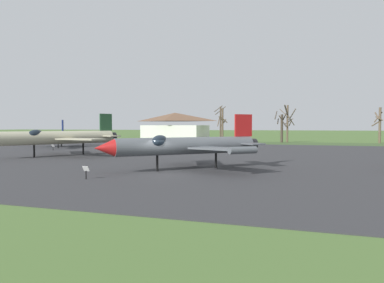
{
  "coord_description": "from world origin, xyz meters",
  "views": [
    {
      "loc": [
        10.23,
        -24.07,
        3.56
      ],
      "look_at": [
        -3.01,
        16.11,
        1.76
      ],
      "focal_mm": 33.41,
      "sensor_mm": 36.0,
      "label": 1
    }
  ],
  "objects_px": {
    "jet_fighter_rear_left": "(57,137)",
    "jet_fighter_rear_right": "(186,145)",
    "info_placard_front_right": "(53,147)",
    "visitor_building": "(175,125)",
    "info_placard_rear_right": "(86,172)",
    "jet_fighter_front_right": "(59,136)"
  },
  "relations": [
    {
      "from": "info_placard_front_right",
      "to": "jet_fighter_rear_right",
      "type": "height_order",
      "value": "jet_fighter_rear_right"
    },
    {
      "from": "jet_fighter_rear_left",
      "to": "jet_fighter_rear_right",
      "type": "xyz_separation_m",
      "value": [
        18.85,
        -7.83,
        -0.24
      ]
    },
    {
      "from": "jet_fighter_front_right",
      "to": "jet_fighter_rear_left",
      "type": "height_order",
      "value": "jet_fighter_rear_left"
    },
    {
      "from": "info_placard_rear_right",
      "to": "jet_fighter_rear_right",
      "type": "bearing_deg",
      "value": 56.68
    },
    {
      "from": "jet_fighter_rear_right",
      "to": "visitor_building",
      "type": "bearing_deg",
      "value": 111.58
    },
    {
      "from": "jet_fighter_rear_left",
      "to": "info_placard_front_right",
      "type": "bearing_deg",
      "value": 132.03
    },
    {
      "from": "jet_fighter_front_right",
      "to": "info_placard_front_right",
      "type": "height_order",
      "value": "jet_fighter_front_right"
    },
    {
      "from": "jet_fighter_front_right",
      "to": "visitor_building",
      "type": "relative_size",
      "value": 0.6
    },
    {
      "from": "jet_fighter_rear_right",
      "to": "jet_fighter_rear_left",
      "type": "bearing_deg",
      "value": 157.45
    },
    {
      "from": "jet_fighter_front_right",
      "to": "jet_fighter_rear_right",
      "type": "bearing_deg",
      "value": -36.57
    },
    {
      "from": "info_placard_front_right",
      "to": "info_placard_rear_right",
      "type": "xyz_separation_m",
      "value": [
        21.7,
        -23.11,
        0.0
      ]
    },
    {
      "from": "jet_fighter_front_right",
      "to": "info_placard_front_right",
      "type": "bearing_deg",
      "value": -58.44
    },
    {
      "from": "visitor_building",
      "to": "jet_fighter_rear_right",
      "type": "bearing_deg",
      "value": -68.42
    },
    {
      "from": "info_placard_front_right",
      "to": "jet_fighter_rear_right",
      "type": "bearing_deg",
      "value": -31.46
    },
    {
      "from": "visitor_building",
      "to": "info_placard_rear_right",
      "type": "bearing_deg",
      "value": -72.98
    },
    {
      "from": "jet_fighter_front_right",
      "to": "info_placard_rear_right",
      "type": "distance_m",
      "value": 38.97
    },
    {
      "from": "jet_fighter_rear_left",
      "to": "info_placard_rear_right",
      "type": "bearing_deg",
      "value": -46.18
    },
    {
      "from": "info_placard_front_right",
      "to": "visitor_building",
      "type": "height_order",
      "value": "visitor_building"
    },
    {
      "from": "info_placard_front_right",
      "to": "visitor_building",
      "type": "distance_m",
      "value": 59.71
    },
    {
      "from": "jet_fighter_rear_left",
      "to": "jet_fighter_rear_right",
      "type": "height_order",
      "value": "jet_fighter_rear_left"
    },
    {
      "from": "info_placard_rear_right",
      "to": "visitor_building",
      "type": "bearing_deg",
      "value": 107.02
    },
    {
      "from": "info_placard_front_right",
      "to": "info_placard_rear_right",
      "type": "distance_m",
      "value": 31.7
    }
  ]
}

